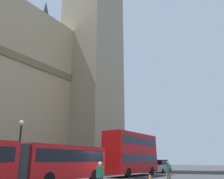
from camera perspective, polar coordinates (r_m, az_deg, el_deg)
articulated_bus at (r=17.40m, az=-22.69°, el=-15.53°), size 17.41×2.54×2.90m
double_decker_bus at (r=29.70m, az=4.79°, el=-14.82°), size 9.33×2.54×4.90m
sedan_lead at (r=37.51m, az=11.60°, el=-17.68°), size 4.40×1.86×1.85m
traffic_cone_east at (r=24.14m, az=9.16°, el=-20.02°), size 0.36×0.36×0.58m
street_lamp at (r=23.17m, az=-21.45°, el=-12.39°), size 0.44×0.44×5.27m
pedestrian_near_cones at (r=13.68m, az=-2.92°, el=-20.25°), size 0.42×0.36×1.69m
pedestrian_by_kerb at (r=22.11m, az=13.40°, el=-18.48°), size 0.46×0.37×1.69m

